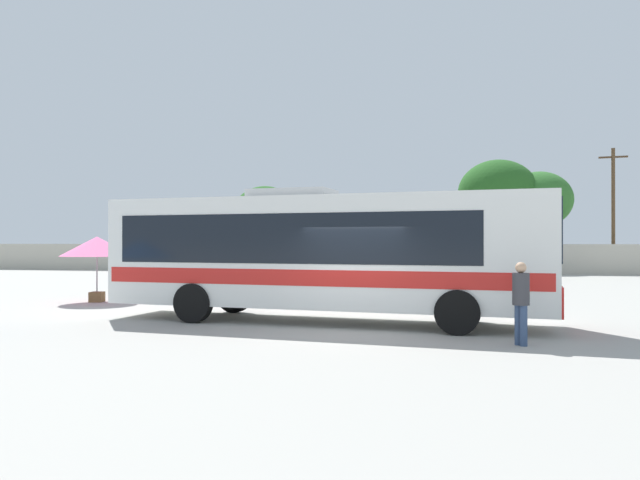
{
  "coord_description": "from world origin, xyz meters",
  "views": [
    {
      "loc": [
        2.16,
        -14.53,
        2.13
      ],
      "look_at": [
        -1.14,
        1.81,
        2.19
      ],
      "focal_mm": 34.42,
      "sensor_mm": 36.0,
      "label": 1
    }
  ],
  "objects_px": {
    "parked_car_third_dark_blue": "(355,264)",
    "roadside_tree_midleft": "(370,220)",
    "parked_car_rightmost_dark_blue": "(478,265)",
    "attendant_by_bus_door": "(521,298)",
    "roadside_tree_midright": "(498,193)",
    "roadside_tree_right": "(539,200)",
    "parked_car_second_dark_blue": "(273,263)",
    "utility_pole_near": "(613,208)",
    "vendor_umbrella_secondary_pink": "(97,247)",
    "parked_car_leftmost_maroon": "(185,262)",
    "coach_bus_white_red": "(319,251)",
    "roadside_tree_left": "(265,214)"
  },
  "relations": [
    {
      "from": "parked_car_third_dark_blue",
      "to": "roadside_tree_midleft",
      "type": "distance_m",
      "value": 9.39
    },
    {
      "from": "parked_car_third_dark_blue",
      "to": "parked_car_rightmost_dark_blue",
      "type": "relative_size",
      "value": 1.02
    },
    {
      "from": "attendant_by_bus_door",
      "to": "roadside_tree_midright",
      "type": "distance_m",
      "value": 34.12
    },
    {
      "from": "parked_car_third_dark_blue",
      "to": "roadside_tree_right",
      "type": "bearing_deg",
      "value": 35.24
    },
    {
      "from": "parked_car_second_dark_blue",
      "to": "roadside_tree_midleft",
      "type": "height_order",
      "value": "roadside_tree_midleft"
    },
    {
      "from": "parked_car_second_dark_blue",
      "to": "utility_pole_near",
      "type": "bearing_deg",
      "value": 14.2
    },
    {
      "from": "attendant_by_bus_door",
      "to": "roadside_tree_midleft",
      "type": "distance_m",
      "value": 35.16
    },
    {
      "from": "attendant_by_bus_door",
      "to": "parked_car_third_dark_blue",
      "type": "height_order",
      "value": "attendant_by_bus_door"
    },
    {
      "from": "roadside_tree_midright",
      "to": "parked_car_second_dark_blue",
      "type": "bearing_deg",
      "value": -150.77
    },
    {
      "from": "roadside_tree_midleft",
      "to": "vendor_umbrella_secondary_pink",
      "type": "bearing_deg",
      "value": -103.2
    },
    {
      "from": "utility_pole_near",
      "to": "parked_car_rightmost_dark_blue",
      "type": "bearing_deg",
      "value": -145.36
    },
    {
      "from": "parked_car_leftmost_maroon",
      "to": "parked_car_second_dark_blue",
      "type": "bearing_deg",
      "value": 7.67
    },
    {
      "from": "attendant_by_bus_door",
      "to": "utility_pole_near",
      "type": "bearing_deg",
      "value": 72.75
    },
    {
      "from": "parked_car_second_dark_blue",
      "to": "utility_pole_near",
      "type": "xyz_separation_m",
      "value": [
        22.08,
        5.59,
        3.62
      ]
    },
    {
      "from": "parked_car_leftmost_maroon",
      "to": "parked_car_rightmost_dark_blue",
      "type": "distance_m",
      "value": 18.7
    },
    {
      "from": "coach_bus_white_red",
      "to": "attendant_by_bus_door",
      "type": "height_order",
      "value": "coach_bus_white_red"
    },
    {
      "from": "parked_car_third_dark_blue",
      "to": "roadside_tree_left",
      "type": "height_order",
      "value": "roadside_tree_left"
    },
    {
      "from": "coach_bus_white_red",
      "to": "roadside_tree_midleft",
      "type": "relative_size",
      "value": 2.15
    },
    {
      "from": "roadside_tree_midleft",
      "to": "roadside_tree_right",
      "type": "height_order",
      "value": "roadside_tree_right"
    },
    {
      "from": "parked_car_second_dark_blue",
      "to": "roadside_tree_midleft",
      "type": "relative_size",
      "value": 0.77
    },
    {
      "from": "attendant_by_bus_door",
      "to": "roadside_tree_right",
      "type": "xyz_separation_m",
      "value": [
        5.32,
        34.2,
        4.28
      ]
    },
    {
      "from": "attendant_by_bus_door",
      "to": "roadside_tree_left",
      "type": "bearing_deg",
      "value": 114.53
    },
    {
      "from": "parked_car_rightmost_dark_blue",
      "to": "roadside_tree_midleft",
      "type": "xyz_separation_m",
      "value": [
        -7.64,
        9.64,
        3.12
      ]
    },
    {
      "from": "parked_car_second_dark_blue",
      "to": "roadside_tree_midleft",
      "type": "distance_m",
      "value": 10.79
    },
    {
      "from": "coach_bus_white_red",
      "to": "vendor_umbrella_secondary_pink",
      "type": "height_order",
      "value": "coach_bus_white_red"
    },
    {
      "from": "attendant_by_bus_door",
      "to": "parked_car_rightmost_dark_blue",
      "type": "relative_size",
      "value": 0.41
    },
    {
      "from": "vendor_umbrella_secondary_pink",
      "to": "roadside_tree_midright",
      "type": "height_order",
      "value": "roadside_tree_midright"
    },
    {
      "from": "vendor_umbrella_secondary_pink",
      "to": "roadside_tree_midright",
      "type": "relative_size",
      "value": 0.31
    },
    {
      "from": "utility_pole_near",
      "to": "roadside_tree_left",
      "type": "relative_size",
      "value": 1.27
    },
    {
      "from": "attendant_by_bus_door",
      "to": "roadside_tree_midleft",
      "type": "relative_size",
      "value": 0.31
    },
    {
      "from": "utility_pole_near",
      "to": "roadside_tree_midleft",
      "type": "height_order",
      "value": "utility_pole_near"
    },
    {
      "from": "roadside_tree_right",
      "to": "roadside_tree_midright",
      "type": "bearing_deg",
      "value": -170.46
    },
    {
      "from": "roadside_tree_right",
      "to": "vendor_umbrella_secondary_pink",
      "type": "bearing_deg",
      "value": -124.57
    },
    {
      "from": "parked_car_leftmost_maroon",
      "to": "roadside_tree_midleft",
      "type": "bearing_deg",
      "value": 41.18
    },
    {
      "from": "parked_car_rightmost_dark_blue",
      "to": "roadside_tree_midright",
      "type": "height_order",
      "value": "roadside_tree_midright"
    },
    {
      "from": "coach_bus_white_red",
      "to": "parked_car_second_dark_blue",
      "type": "height_order",
      "value": "coach_bus_white_red"
    },
    {
      "from": "coach_bus_white_red",
      "to": "parked_car_third_dark_blue",
      "type": "relative_size",
      "value": 2.78
    },
    {
      "from": "attendant_by_bus_door",
      "to": "parked_car_third_dark_blue",
      "type": "xyz_separation_m",
      "value": [
        -7.06,
        25.45,
        -0.22
      ]
    },
    {
      "from": "vendor_umbrella_secondary_pink",
      "to": "roadside_tree_left",
      "type": "height_order",
      "value": "roadside_tree_left"
    },
    {
      "from": "parked_car_rightmost_dark_blue",
      "to": "parked_car_leftmost_maroon",
      "type": "bearing_deg",
      "value": -179.9
    },
    {
      "from": "roadside_tree_left",
      "to": "utility_pole_near",
      "type": "bearing_deg",
      "value": -7.45
    },
    {
      "from": "utility_pole_near",
      "to": "attendant_by_bus_door",
      "type": "bearing_deg",
      "value": -107.25
    },
    {
      "from": "roadside_tree_midleft",
      "to": "roadside_tree_midright",
      "type": "xyz_separation_m",
      "value": [
        9.57,
        -0.6,
        1.86
      ]
    },
    {
      "from": "vendor_umbrella_secondary_pink",
      "to": "roadside_tree_right",
      "type": "relative_size",
      "value": 0.35
    },
    {
      "from": "parked_car_third_dark_blue",
      "to": "roadside_tree_midright",
      "type": "relative_size",
      "value": 0.53
    },
    {
      "from": "coach_bus_white_red",
      "to": "roadside_tree_right",
      "type": "bearing_deg",
      "value": 72.02
    },
    {
      "from": "roadside_tree_midright",
      "to": "roadside_tree_right",
      "type": "distance_m",
      "value": 3.02
    },
    {
      "from": "parked_car_third_dark_blue",
      "to": "utility_pole_near",
      "type": "relative_size",
      "value": 0.51
    },
    {
      "from": "parked_car_third_dark_blue",
      "to": "coach_bus_white_red",
      "type": "bearing_deg",
      "value": -84.39
    },
    {
      "from": "parked_car_second_dark_blue",
      "to": "parked_car_third_dark_blue",
      "type": "bearing_deg",
      "value": 0.5
    }
  ]
}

